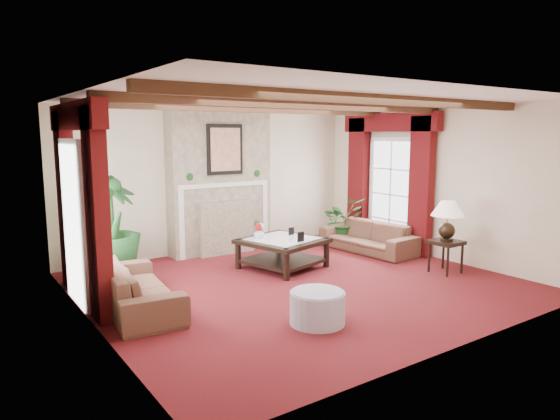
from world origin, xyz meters
TOP-DOWN VIEW (x-y plane):
  - floor at (0.00, 0.00)m, footprint 6.00×6.00m
  - ceiling at (0.00, 0.00)m, footprint 6.00×6.00m
  - back_wall at (0.00, 2.75)m, footprint 6.00×0.02m
  - left_wall at (-3.00, 0.00)m, footprint 0.02×5.50m
  - right_wall at (3.00, 0.00)m, footprint 0.02×5.50m
  - ceiling_beams at (0.00, 0.00)m, footprint 6.00×3.00m
  - fireplace at (0.00, 2.55)m, footprint 2.00×0.52m
  - french_door_left at (-2.97, 1.00)m, footprint 0.10×1.10m
  - french_door_right at (2.97, 1.00)m, footprint 0.10×1.10m
  - curtains_left at (-2.86, 1.00)m, footprint 0.20×2.40m
  - curtains_right at (2.86, 1.00)m, footprint 0.20×2.40m
  - sofa_left at (-2.38, 0.33)m, footprint 2.11×1.02m
  - sofa_right at (2.31, 0.95)m, footprint 2.01×0.85m
  - potted_palm at (-2.25, 1.93)m, footprint 2.62×2.62m
  - small_plant at (2.41, 1.80)m, footprint 1.09×1.16m
  - coffee_table at (0.29, 0.90)m, footprint 1.48×1.48m
  - side_table at (2.30, -0.83)m, footprint 0.54×0.54m
  - ottoman at (-0.80, -1.39)m, footprint 0.66×0.66m
  - table_lamp at (2.30, -0.83)m, footprint 0.52×0.52m
  - flower_vase at (-0.01, 1.16)m, footprint 0.30×0.30m
  - book at (0.51, 0.66)m, footprint 0.25×0.23m
  - photo_frame_a at (0.38, 0.52)m, footprint 0.13×0.03m
  - photo_frame_b at (0.58, 1.06)m, footprint 0.11×0.03m

SIDE VIEW (x-z plane):
  - floor at x=0.00m, z-range 0.00..0.00m
  - ottoman at x=-0.80m, z-range 0.00..0.38m
  - coffee_table at x=0.29m, z-range 0.00..0.49m
  - side_table at x=2.30m, z-range 0.00..0.53m
  - small_plant at x=2.41m, z-range 0.00..0.74m
  - sofa_right at x=2.31m, z-range 0.00..0.75m
  - sofa_left at x=-2.38m, z-range 0.00..0.78m
  - potted_palm at x=-2.25m, z-range 0.00..0.94m
  - photo_frame_b at x=0.58m, z-range 0.49..0.63m
  - photo_frame_a at x=0.38m, z-range 0.49..0.67m
  - flower_vase at x=-0.01m, z-range 0.49..0.67m
  - book at x=0.51m, z-range 0.49..0.80m
  - table_lamp at x=2.30m, z-range 0.53..1.19m
  - back_wall at x=0.00m, z-range 0.00..2.70m
  - left_wall at x=-3.00m, z-range 0.00..2.70m
  - right_wall at x=3.00m, z-range 0.00..2.70m
  - french_door_left at x=-2.97m, z-range 1.05..3.21m
  - french_door_right at x=2.97m, z-range 1.05..3.21m
  - curtains_left at x=-2.86m, z-range 1.28..3.83m
  - curtains_right at x=2.86m, z-range 1.28..3.83m
  - ceiling_beams at x=0.00m, z-range 2.58..2.70m
  - ceiling at x=0.00m, z-range 2.70..2.70m
  - fireplace at x=0.00m, z-range 1.35..4.05m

